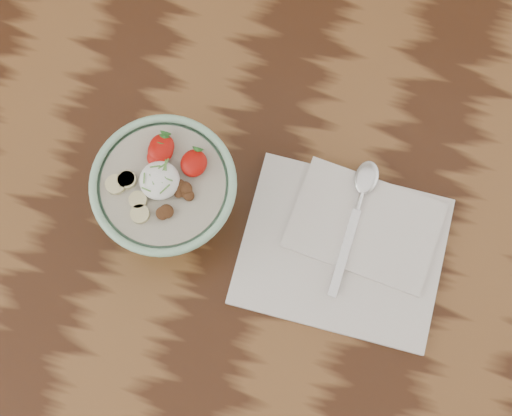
{
  "coord_description": "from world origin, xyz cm",
  "views": [
    {
      "loc": [
        7.12,
        -23.11,
        162.73
      ],
      "look_at": [
        1.8,
        -4.08,
        85.2
      ],
      "focal_mm": 50.0,
      "sensor_mm": 36.0,
      "label": 1
    }
  ],
  "objects": [
    {
      "name": "table",
      "position": [
        0.0,
        0.0,
        65.7
      ],
      "size": [
        160.0,
        90.0,
        75.0
      ],
      "color": "#341A0D",
      "rests_on": "ground"
    },
    {
      "name": "spoon",
      "position": [
        13.47,
        2.99,
        76.91
      ],
      "size": [
        3.19,
        18.07,
        0.94
      ],
      "rotation": [
        0.0,
        0.0,
        -0.04
      ],
      "color": "silver",
      "rests_on": "napkin"
    },
    {
      "name": "napkin",
      "position": [
        13.33,
        -3.35,
        75.64
      ],
      "size": [
        24.99,
        20.91,
        1.52
      ],
      "rotation": [
        0.0,
        0.0,
        0.02
      ],
      "color": "silver",
      "rests_on": "table"
    },
    {
      "name": "breakfast_bowl",
      "position": [
        -9.35,
        -3.94,
        80.82
      ],
      "size": [
        17.06,
        17.06,
        11.37
      ],
      "rotation": [
        0.0,
        0.0,
        -0.13
      ],
      "color": "#92C4A2",
      "rests_on": "table"
    }
  ]
}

